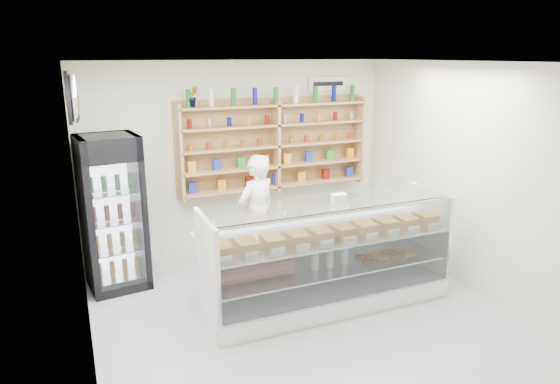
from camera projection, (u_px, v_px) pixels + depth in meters
name	position (u px, v px, depth m)	size (l,w,h in m)	color
room	(320.00, 206.00, 5.02)	(5.00, 5.00, 5.00)	#A3A3A8
display_counter	(327.00, 276.00, 5.87)	(2.92, 0.87, 1.27)	white
shop_worker	(257.00, 216.00, 6.55)	(0.60, 0.39, 1.64)	white
drinks_cooler	(113.00, 213.00, 6.17)	(0.78, 0.76, 1.95)	black
wall_shelving	(276.00, 146.00, 7.23)	(2.84, 0.28, 1.33)	tan
potted_plant	(193.00, 97.00, 6.58)	(0.15, 0.12, 0.28)	#1E6626
security_mirror	(73.00, 98.00, 4.98)	(0.15, 0.50, 0.50)	silver
wall_sign	(328.00, 84.00, 7.46)	(0.62, 0.03, 0.20)	white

